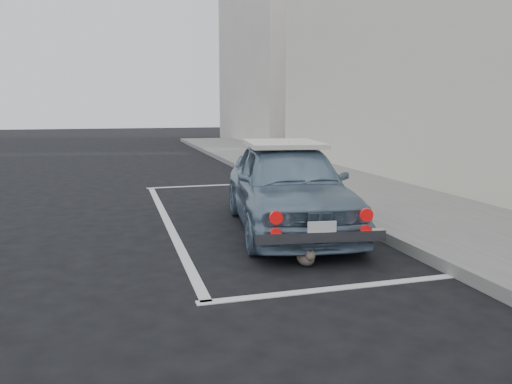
% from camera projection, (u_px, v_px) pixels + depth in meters
% --- Properties ---
extents(ground, '(80.00, 80.00, 0.00)m').
position_uv_depth(ground, '(280.00, 277.00, 5.43)').
color(ground, black).
rests_on(ground, ground).
extents(sidewalk, '(2.80, 40.00, 0.15)m').
position_uv_depth(sidewalk, '(426.00, 215.00, 8.18)').
color(sidewalk, slate).
rests_on(sidewalk, ground).
extents(shop_building, '(3.50, 18.00, 7.00)m').
position_uv_depth(shop_building, '(508.00, 26.00, 10.35)').
color(shop_building, beige).
rests_on(shop_building, ground).
extents(building_far, '(3.50, 10.00, 8.00)m').
position_uv_depth(building_far, '(273.00, 64.00, 25.43)').
color(building_far, beige).
rests_on(building_far, ground).
extents(pline_rear, '(3.00, 0.12, 0.01)m').
position_uv_depth(pline_rear, '(342.00, 288.00, 5.09)').
color(pline_rear, silver).
rests_on(pline_rear, ground).
extents(pline_front, '(3.00, 0.12, 0.01)m').
position_uv_depth(pline_front, '(212.00, 185.00, 11.73)').
color(pline_front, silver).
rests_on(pline_front, ground).
extents(pline_side, '(0.12, 7.00, 0.01)m').
position_uv_depth(pline_side, '(167.00, 222.00, 8.03)').
color(pline_side, silver).
rests_on(pline_side, ground).
extents(retro_coupe, '(2.12, 4.11, 1.34)m').
position_uv_depth(retro_coupe, '(288.00, 185.00, 7.47)').
color(retro_coupe, '#6B869E').
rests_on(retro_coupe, ground).
extents(cat, '(0.20, 0.42, 0.23)m').
position_uv_depth(cat, '(306.00, 257.00, 5.80)').
color(cat, '#6F6355').
rests_on(cat, ground).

